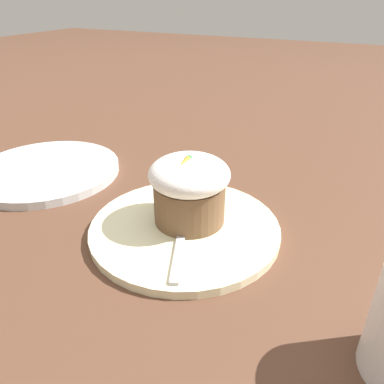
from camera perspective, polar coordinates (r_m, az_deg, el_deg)
ground_plane at (r=0.48m, az=-1.10°, el=-6.05°), size 4.00×4.00×0.00m
dessert_plate at (r=0.47m, az=-1.10°, el=-5.52°), size 0.24×0.24×0.01m
carrot_cake at (r=0.45m, az=-0.00°, el=0.55°), size 0.10×0.10×0.09m
spoon at (r=0.45m, az=-1.52°, el=-5.85°), size 0.13×0.07×0.01m
side_plate at (r=0.66m, az=-21.32°, el=3.07°), size 0.24×0.24×0.01m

